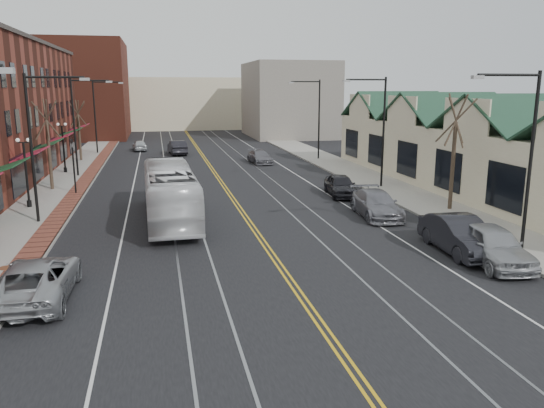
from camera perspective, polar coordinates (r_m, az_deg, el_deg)
name	(u,v)px	position (r m, az deg, el deg)	size (l,w,h in m)	color
ground	(325,331)	(17.11, 5.70, -13.41)	(160.00, 160.00, 0.00)	black
sidewalk_left	(44,207)	(36.10, -23.37, -0.33)	(4.00, 120.00, 0.15)	gray
sidewalk_right	(399,192)	(39.20, 13.48, 1.31)	(4.00, 120.00, 0.15)	gray
building_right	(476,159)	(41.80, 21.10, 4.59)	(8.00, 36.00, 4.60)	beige
backdrop_left	(78,90)	(85.34, -20.17, 11.46)	(14.00, 18.00, 14.00)	maroon
backdrop_mid	(182,103)	(99.77, -9.62, 10.65)	(22.00, 14.00, 9.00)	beige
backdrop_right	(289,100)	(82.07, 1.79, 11.14)	(12.00, 16.00, 11.00)	slate
streetlight_l_1	(39,133)	(31.32, -23.78, 7.01)	(3.33, 0.25, 8.00)	black
streetlight_l_2	(79,117)	(47.08, -20.02, 8.81)	(3.33, 0.25, 8.00)	black
streetlight_l_3	(99,109)	(62.96, -18.14, 9.69)	(3.33, 0.25, 8.00)	black
streetlight_r_0	(524,143)	(26.15, 25.45, 5.97)	(3.33, 0.25, 8.00)	black
streetlight_r_1	(378,121)	(39.99, 11.35, 8.79)	(3.33, 0.25, 8.00)	black
streetlight_r_2	(315,111)	(55.02, 4.64, 9.94)	(3.33, 0.25, 8.00)	black
lamppost_l_2	(26,174)	(35.90, -24.91, 2.92)	(0.84, 0.28, 4.27)	black
lamppost_l_3	(64,149)	(49.53, -21.50, 5.56)	(0.84, 0.28, 4.27)	black
tree_left_near	(48,143)	(41.51, -22.93, 6.08)	(1.78, 1.37, 6.48)	#382B21
tree_left_far	(79,129)	(57.28, -20.06, 7.58)	(1.66, 1.28, 6.02)	#382B21
tree_right_mid	(454,150)	(33.67, 18.98, 5.51)	(1.90, 1.46, 6.93)	#382B21
manhole_far	(6,268)	(24.59, -26.71, -6.15)	(0.60, 0.60, 0.02)	#592D19
traffic_signal	(73,162)	(39.37, -20.58, 4.26)	(0.18, 0.15, 3.80)	black
transit_bus	(170,193)	(30.46, -10.92, 1.14)	(2.64, 11.29, 3.14)	silver
parked_suv	(36,280)	(20.78, -24.07, -7.44)	(2.52, 5.46, 1.52)	#A1A4A8
parked_car_a	(493,245)	(24.60, 22.67, -4.10)	(1.98, 4.93, 1.68)	#9EA0A5
parked_car_b	(460,235)	(25.65, 19.52, -3.17)	(1.79, 5.13, 1.69)	black
parked_car_c	(376,204)	(31.52, 11.15, -0.01)	(2.11, 5.19, 1.51)	slate
parked_car_d	(341,185)	(37.16, 7.40, 2.00)	(1.76, 4.37, 1.49)	black
distant_car_left	(177,147)	(60.70, -10.16, 6.01)	(1.66, 4.76, 1.57)	black
distant_car_right	(260,157)	(52.78, -1.31, 5.09)	(1.80, 4.43, 1.29)	slate
distant_car_far	(140,145)	(65.13, -14.06, 6.14)	(1.53, 3.80, 1.29)	#B6B9BE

